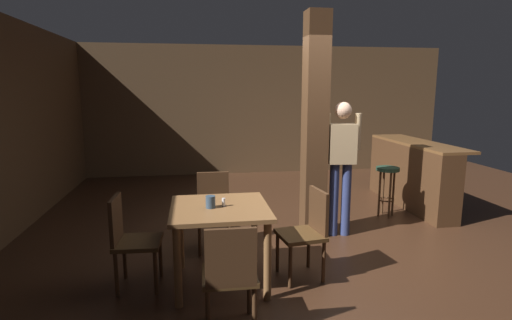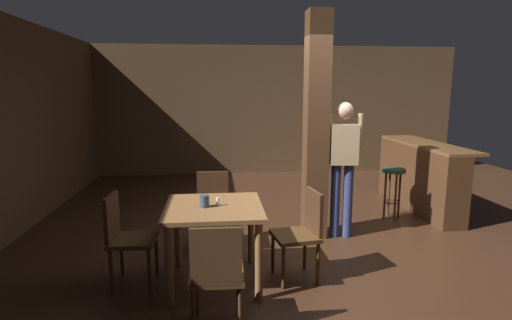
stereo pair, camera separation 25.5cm
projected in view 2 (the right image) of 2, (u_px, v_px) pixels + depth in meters
ground_plane at (337, 249)px, 4.73m from camera, size 10.80×10.80×0.00m
wall_back at (279, 110)px, 8.89m from camera, size 8.00×0.10×2.80m
pillar at (316, 128)px, 4.93m from camera, size 0.28×0.28×2.80m
dining_table at (214, 219)px, 3.84m from camera, size 0.93×0.93×0.78m
chair_south at (217, 272)px, 3.04m from camera, size 0.43×0.43×0.89m
chair_east at (302, 230)px, 3.94m from camera, size 0.48×0.48×0.89m
chair_west at (125, 235)px, 3.81m from camera, size 0.44×0.44×0.89m
chair_north at (213, 206)px, 4.74m from camera, size 0.42×0.42×0.89m
napkin_cup at (204, 201)px, 3.77m from camera, size 0.09×0.09×0.12m
salt_shaker at (218, 202)px, 3.81m from camera, size 0.03×0.03×0.08m
standing_person at (343, 160)px, 4.98m from camera, size 0.47×0.23×1.72m
bar_counter at (419, 175)px, 6.29m from camera, size 0.56×2.13×1.04m
bar_stool_near at (393, 181)px, 5.79m from camera, size 0.34×0.34×0.74m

